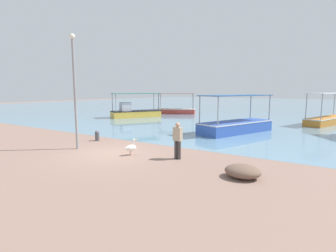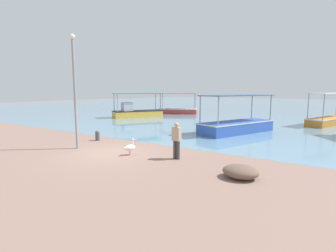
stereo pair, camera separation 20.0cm
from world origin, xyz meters
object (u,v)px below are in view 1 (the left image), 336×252
(fishing_boat_far_right, at_px, (135,112))
(pelican, at_px, (131,148))
(lamp_post, at_px, (75,86))
(net_pile, at_px, (243,171))
(mooring_bollard, at_px, (97,135))
(fishing_boat_near_left, at_px, (176,110))
(fisherman_standing, at_px, (178,139))
(fishing_boat_center, at_px, (327,118))
(fishing_boat_far_left, at_px, (236,125))

(fishing_boat_far_right, xyz_separation_m, pelican, (11.41, -13.84, -0.27))
(lamp_post, bearing_deg, net_pile, 1.16)
(mooring_bollard, distance_m, net_pile, 9.95)
(fishing_boat_near_left, relative_size, fishing_boat_far_right, 0.91)
(mooring_bollard, distance_m, fisherman_standing, 6.55)
(fishing_boat_center, relative_size, pelican, 8.34)
(fisherman_standing, bearing_deg, fishing_boat_center, 73.49)
(fishing_boat_center, xyz_separation_m, fishing_boat_far_left, (-5.55, -9.15, 0.04))
(fishing_boat_center, height_order, lamp_post, lamp_post)
(mooring_bollard, relative_size, fisherman_standing, 0.38)
(fishing_boat_center, height_order, pelican, fishing_boat_center)
(lamp_post, distance_m, fisherman_standing, 6.21)
(fishing_boat_far_right, distance_m, pelican, 17.94)
(lamp_post, bearing_deg, fishing_boat_near_left, 107.16)
(lamp_post, bearing_deg, mooring_bollard, 111.70)
(fishing_boat_far_right, bearing_deg, fishing_boat_near_left, 76.49)
(mooring_bollard, xyz_separation_m, net_pile, (9.76, -1.97, -0.10))
(fishing_boat_far_right, height_order, pelican, fishing_boat_far_right)
(fishing_boat_near_left, bearing_deg, fishing_boat_far_right, -103.51)
(fisherman_standing, bearing_deg, fishing_boat_near_left, 121.33)
(pelican, bearing_deg, fishing_boat_far_right, 129.49)
(pelican, relative_size, fisherman_standing, 0.47)
(pelican, height_order, lamp_post, lamp_post)
(net_pile, bearing_deg, fishing_boat_far_left, 109.91)
(pelican, distance_m, lamp_post, 4.51)
(fishing_boat_far_right, bearing_deg, net_pile, -39.86)
(fishing_boat_near_left, height_order, fisherman_standing, fishing_boat_near_left)
(fishing_boat_far_right, distance_m, mooring_bollard, 14.16)
(fishing_boat_near_left, bearing_deg, fishing_boat_far_left, -42.93)
(fishing_boat_near_left, height_order, fishing_boat_far_right, fishing_boat_far_right)
(net_pile, bearing_deg, fisherman_standing, 163.82)
(fishing_boat_far_left, height_order, mooring_bollard, fishing_boat_far_left)
(fishing_boat_far_left, relative_size, fishing_boat_far_right, 1.13)
(fishing_boat_near_left, bearing_deg, net_pile, -53.50)
(pelican, distance_m, fisherman_standing, 2.40)
(fishing_boat_near_left, relative_size, lamp_post, 0.88)
(fishing_boat_far_left, xyz_separation_m, net_pile, (3.54, -9.76, -0.34))
(net_pile, bearing_deg, fishing_boat_far_right, 140.14)
(fishing_boat_near_left, distance_m, mooring_bollard, 19.63)
(fishing_boat_near_left, height_order, fishing_boat_center, fishing_boat_center)
(fishing_boat_far_left, bearing_deg, net_pile, -70.09)
(lamp_post, bearing_deg, fishing_boat_far_left, 61.66)
(fishing_boat_far_right, bearing_deg, mooring_bollard, -59.42)
(fishing_boat_near_left, height_order, pelican, fishing_boat_near_left)
(fishing_boat_far_left, bearing_deg, fishing_boat_center, 58.76)
(fishing_boat_near_left, distance_m, fisherman_standing, 23.20)
(pelican, bearing_deg, fishing_boat_near_left, 115.64)
(fishing_boat_far_right, height_order, fisherman_standing, fishing_boat_far_right)
(fishing_boat_near_left, xyz_separation_m, mooring_bollard, (5.62, -18.80, -0.19))
(lamp_post, relative_size, net_pile, 4.59)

